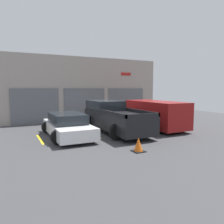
{
  "coord_description": "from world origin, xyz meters",
  "views": [
    {
      "loc": [
        -5.43,
        -12.67,
        2.43
      ],
      "look_at": [
        0.0,
        -1.33,
        1.1
      ],
      "focal_mm": 35.0,
      "sensor_mm": 36.0,
      "label": 1
    }
  ],
  "objects_px": {
    "pickup_truck": "(114,117)",
    "sedan_white": "(68,126)",
    "sedan_side": "(156,114)",
    "traffic_cone": "(138,145)"
  },
  "relations": [
    {
      "from": "sedan_white",
      "to": "sedan_side",
      "type": "relative_size",
      "value": 1.0
    },
    {
      "from": "sedan_side",
      "to": "traffic_cone",
      "type": "xyz_separation_m",
      "value": [
        -3.65,
        -3.8,
        -0.65
      ]
    },
    {
      "from": "pickup_truck",
      "to": "sedan_white",
      "type": "distance_m",
      "value": 2.75
    },
    {
      "from": "sedan_side",
      "to": "pickup_truck",
      "type": "bearing_deg",
      "value": 174.41
    },
    {
      "from": "pickup_truck",
      "to": "sedan_side",
      "type": "height_order",
      "value": "pickup_truck"
    },
    {
      "from": "sedan_white",
      "to": "sedan_side",
      "type": "xyz_separation_m",
      "value": [
        5.47,
        -0.03,
        0.34
      ]
    },
    {
      "from": "sedan_side",
      "to": "traffic_cone",
      "type": "distance_m",
      "value": 5.31
    },
    {
      "from": "pickup_truck",
      "to": "traffic_cone",
      "type": "relative_size",
      "value": 10.06
    },
    {
      "from": "sedan_white",
      "to": "traffic_cone",
      "type": "bearing_deg",
      "value": -64.57
    },
    {
      "from": "pickup_truck",
      "to": "traffic_cone",
      "type": "bearing_deg",
      "value": -102.68
    }
  ]
}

